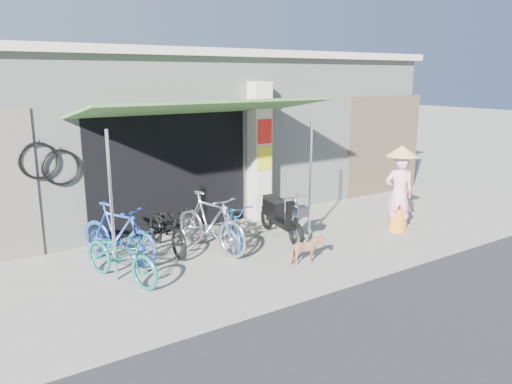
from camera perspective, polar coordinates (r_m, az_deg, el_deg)
ground at (r=8.93m, az=4.69°, el=-7.32°), size 80.00×80.00×0.00m
bicycle_shop at (r=12.80m, az=-9.60°, el=7.24°), size 12.30×5.30×3.66m
shop_pillar at (r=10.96m, az=0.35°, el=4.67°), size 0.42×0.44×3.00m
awning at (r=9.25m, az=-5.87°, el=9.36°), size 4.60×1.88×2.72m
neighbour_right at (r=13.83m, az=14.43°, el=5.21°), size 2.60×0.06×2.60m
bike_teal at (r=7.99m, az=-15.17°, el=-6.96°), size 1.09×1.74×0.86m
bike_blue at (r=8.80m, az=-15.49°, el=-4.55°), size 1.17×1.74×1.02m
bike_black at (r=9.16m, az=-10.13°, el=-4.08°), size 0.62×1.67×0.87m
bike_silver at (r=9.02m, az=-5.24°, el=-3.46°), size 0.90×1.88×1.09m
bike_navy at (r=9.27m, az=-2.61°, el=-3.60°), size 1.21×1.79×0.89m
street_dog at (r=8.50m, az=5.74°, el=-6.63°), size 0.62×0.35×0.50m
moped at (r=9.79m, az=2.74°, el=-2.73°), size 0.53×1.70×0.96m
nun at (r=10.49m, az=16.06°, el=0.30°), size 0.69×0.65×1.77m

